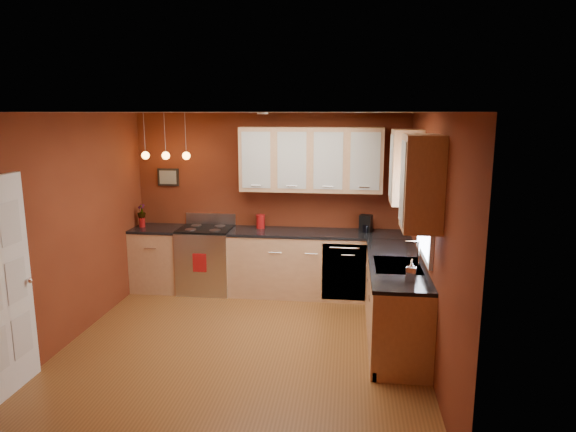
# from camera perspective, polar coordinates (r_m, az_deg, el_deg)

# --- Properties ---
(floor) EXTENTS (4.20, 4.20, 0.00)m
(floor) POSITION_cam_1_polar(r_m,az_deg,el_deg) (5.99, -5.03, -14.32)
(floor) COLOR brown
(floor) RESTS_ON ground
(ceiling) EXTENTS (4.00, 4.20, 0.02)m
(ceiling) POSITION_cam_1_polar(r_m,az_deg,el_deg) (5.40, -5.51, 11.40)
(ceiling) COLOR beige
(ceiling) RESTS_ON wall_back
(wall_back) EXTENTS (4.00, 0.02, 2.60)m
(wall_back) POSITION_cam_1_polar(r_m,az_deg,el_deg) (7.58, -1.91, 1.55)
(wall_back) COLOR maroon
(wall_back) RESTS_ON floor
(wall_front) EXTENTS (4.00, 0.02, 2.60)m
(wall_front) POSITION_cam_1_polar(r_m,az_deg,el_deg) (3.62, -12.39, -9.85)
(wall_front) COLOR maroon
(wall_front) RESTS_ON floor
(wall_left) EXTENTS (0.02, 4.20, 2.60)m
(wall_left) POSITION_cam_1_polar(r_m,az_deg,el_deg) (6.28, -23.39, -1.45)
(wall_left) COLOR maroon
(wall_left) RESTS_ON floor
(wall_right) EXTENTS (0.02, 4.20, 2.60)m
(wall_right) POSITION_cam_1_polar(r_m,az_deg,el_deg) (5.49, 15.61, -2.67)
(wall_right) COLOR maroon
(wall_right) RESTS_ON floor
(base_cabinets_back_left) EXTENTS (0.70, 0.60, 0.90)m
(base_cabinets_back_left) POSITION_cam_1_polar(r_m,az_deg,el_deg) (7.91, -14.15, -4.70)
(base_cabinets_back_left) COLOR tan
(base_cabinets_back_left) RESTS_ON floor
(base_cabinets_back_right) EXTENTS (2.54, 0.60, 0.90)m
(base_cabinets_back_right) POSITION_cam_1_polar(r_m,az_deg,el_deg) (7.40, 3.39, -5.46)
(base_cabinets_back_right) COLOR tan
(base_cabinets_back_right) RESTS_ON floor
(base_cabinets_right) EXTENTS (0.60, 2.10, 0.90)m
(base_cabinets_right) POSITION_cam_1_polar(r_m,az_deg,el_deg) (6.14, 11.76, -9.32)
(base_cabinets_right) COLOR tan
(base_cabinets_right) RESTS_ON floor
(counter_back_left) EXTENTS (0.70, 0.62, 0.04)m
(counter_back_left) POSITION_cam_1_polar(r_m,az_deg,el_deg) (7.79, -14.31, -1.37)
(counter_back_left) COLOR black
(counter_back_left) RESTS_ON base_cabinets_back_left
(counter_back_right) EXTENTS (2.54, 0.62, 0.04)m
(counter_back_right) POSITION_cam_1_polar(r_m,az_deg,el_deg) (7.28, 3.43, -1.92)
(counter_back_right) COLOR black
(counter_back_right) RESTS_ON base_cabinets_back_right
(counter_right) EXTENTS (0.62, 2.10, 0.04)m
(counter_right) POSITION_cam_1_polar(r_m,az_deg,el_deg) (5.99, 11.94, -5.10)
(counter_right) COLOR black
(counter_right) RESTS_ON base_cabinets_right
(gas_range) EXTENTS (0.76, 0.64, 1.11)m
(gas_range) POSITION_cam_1_polar(r_m,az_deg,el_deg) (7.67, -9.04, -4.75)
(gas_range) COLOR #B8B9BD
(gas_range) RESTS_ON floor
(dishwasher_front) EXTENTS (0.60, 0.02, 0.80)m
(dishwasher_front) POSITION_cam_1_polar(r_m,az_deg,el_deg) (7.11, 6.23, -6.22)
(dishwasher_front) COLOR #B8B9BD
(dishwasher_front) RESTS_ON base_cabinets_back_right
(sink) EXTENTS (0.50, 0.70, 0.33)m
(sink) POSITION_cam_1_polar(r_m,az_deg,el_deg) (5.85, 12.08, -5.56)
(sink) COLOR gray
(sink) RESTS_ON counter_right
(window) EXTENTS (0.06, 1.02, 1.22)m
(window) POSITION_cam_1_polar(r_m,az_deg,el_deg) (5.70, 15.13, 1.86)
(window) COLOR white
(window) RESTS_ON wall_right
(door_left_wall) EXTENTS (0.12, 0.82, 2.05)m
(door_left_wall) POSITION_cam_1_polar(r_m,az_deg,el_deg) (5.37, -29.30, -7.10)
(door_left_wall) COLOR white
(door_left_wall) RESTS_ON floor
(upper_cabinets_back) EXTENTS (2.00, 0.35, 0.90)m
(upper_cabinets_back) POSITION_cam_1_polar(r_m,az_deg,el_deg) (7.25, 2.56, 6.28)
(upper_cabinets_back) COLOR tan
(upper_cabinets_back) RESTS_ON wall_back
(upper_cabinets_right) EXTENTS (0.35, 1.95, 0.90)m
(upper_cabinets_right) POSITION_cam_1_polar(r_m,az_deg,el_deg) (5.67, 13.73, 4.55)
(upper_cabinets_right) COLOR tan
(upper_cabinets_right) RESTS_ON wall_right
(wall_picture) EXTENTS (0.32, 0.03, 0.26)m
(wall_picture) POSITION_cam_1_polar(r_m,az_deg,el_deg) (7.89, -13.16, 4.22)
(wall_picture) COLOR black
(wall_picture) RESTS_ON wall_back
(pendant_lights) EXTENTS (0.71, 0.11, 0.66)m
(pendant_lights) POSITION_cam_1_polar(r_m,az_deg,el_deg) (7.52, -13.43, 6.61)
(pendant_lights) COLOR gray
(pendant_lights) RESTS_ON ceiling
(red_canister) EXTENTS (0.13, 0.13, 0.20)m
(red_canister) POSITION_cam_1_polar(r_m,az_deg,el_deg) (7.49, -3.07, -0.61)
(red_canister) COLOR #9C1011
(red_canister) RESTS_ON counter_back_right
(red_vase) EXTENTS (0.09, 0.09, 0.14)m
(red_vase) POSITION_cam_1_polar(r_m,az_deg,el_deg) (7.87, -15.91, -0.66)
(red_vase) COLOR #9C1011
(red_vase) RESTS_ON counter_back_left
(flowers) EXTENTS (0.16, 0.16, 0.22)m
(flowers) POSITION_cam_1_polar(r_m,az_deg,el_deg) (7.84, -15.98, 0.49)
(flowers) COLOR #9C1011
(flowers) RESTS_ON red_vase
(coffee_maker) EXTENTS (0.20, 0.20, 0.24)m
(coffee_maker) POSITION_cam_1_polar(r_m,az_deg,el_deg) (7.33, 8.64, -0.90)
(coffee_maker) COLOR black
(coffee_maker) RESTS_ON counter_back_right
(soap_pump) EXTENTS (0.12, 0.12, 0.22)m
(soap_pump) POSITION_cam_1_polar(r_m,az_deg,el_deg) (5.29, 13.54, -5.91)
(soap_pump) COLOR white
(soap_pump) RESTS_ON counter_right
(dish_towel) EXTENTS (0.19, 0.01, 0.27)m
(dish_towel) POSITION_cam_1_polar(r_m,az_deg,el_deg) (7.36, -9.81, -5.16)
(dish_towel) COLOR #9C1011
(dish_towel) RESTS_ON gas_range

